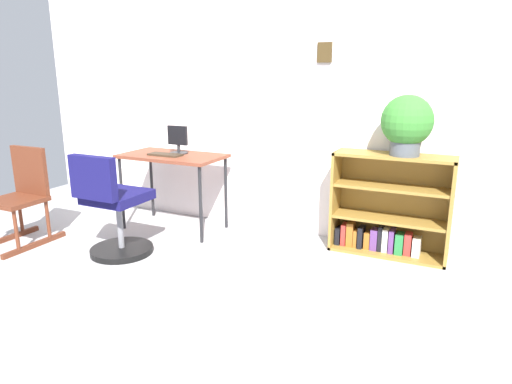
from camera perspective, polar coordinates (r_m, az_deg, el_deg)
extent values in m
plane|color=#9D9C9D|center=(2.99, -17.57, -15.97)|extent=(6.24, 6.24, 0.00)
cube|color=silver|center=(4.39, 0.82, 10.93)|extent=(5.20, 0.10, 2.40)
cube|color=#3E2E16|center=(4.10, 8.54, 16.81)|extent=(0.13, 0.02, 0.17)
cube|color=brown|center=(4.42, -10.38, 4.42)|extent=(0.97, 0.54, 0.03)
cylinder|color=black|center=(4.60, -16.35, -0.21)|extent=(0.03, 0.03, 0.70)
cylinder|color=black|center=(4.07, -6.90, -1.62)|extent=(0.03, 0.03, 0.70)
cylinder|color=black|center=(4.94, -12.85, 1.02)|extent=(0.03, 0.03, 0.70)
cylinder|color=black|center=(4.45, -3.76, -0.13)|extent=(0.03, 0.03, 0.70)
cylinder|color=#262628|center=(4.46, -9.57, 4.82)|extent=(0.17, 0.17, 0.01)
cylinder|color=#262628|center=(4.45, -9.59, 5.36)|extent=(0.03, 0.03, 0.07)
cube|color=black|center=(4.42, -9.74, 6.97)|extent=(0.21, 0.02, 0.18)
cube|color=#35291C|center=(4.37, -11.24, 4.58)|extent=(0.33, 0.13, 0.02)
cylinder|color=black|center=(4.08, -16.34, -6.94)|extent=(0.52, 0.52, 0.05)
cylinder|color=slate|center=(4.00, -16.57, -3.90)|extent=(0.05, 0.05, 0.41)
cube|color=#131147|center=(3.94, -16.83, -0.55)|extent=(0.44, 0.44, 0.08)
cube|color=#131147|center=(3.71, -19.64, 1.66)|extent=(0.42, 0.07, 0.34)
cube|color=#592918|center=(4.76, -28.52, -5.09)|extent=(0.04, 0.64, 0.04)
cube|color=#592918|center=(4.48, -25.78, -5.92)|extent=(0.04, 0.64, 0.04)
cylinder|color=#592918|center=(4.33, -27.69, -4.17)|extent=(0.03, 0.03, 0.34)
cylinder|color=#592918|center=(4.79, -27.27, -2.41)|extent=(0.03, 0.03, 0.34)
cylinder|color=#592918|center=(4.52, -24.48, -3.06)|extent=(0.03, 0.03, 0.34)
cube|color=#592918|center=(4.51, -27.75, -0.97)|extent=(0.42, 0.40, 0.04)
cube|color=#592918|center=(4.57, -26.32, 2.41)|extent=(0.40, 0.04, 0.43)
cube|color=olive|center=(4.03, 9.89, -0.83)|extent=(0.02, 0.30, 0.85)
cube|color=olive|center=(3.89, 23.11, -2.36)|extent=(0.02, 0.30, 0.85)
cube|color=olive|center=(3.84, 16.83, 4.32)|extent=(0.95, 0.30, 0.02)
cube|color=olive|center=(4.06, 15.97, -7.19)|extent=(0.95, 0.30, 0.02)
cube|color=olive|center=(4.07, 16.72, -1.10)|extent=(0.95, 0.02, 0.85)
cube|color=olive|center=(3.97, 16.26, -3.24)|extent=(0.90, 0.28, 0.02)
cube|color=olive|center=(3.89, 16.55, 0.56)|extent=(0.90, 0.28, 0.02)
cube|color=black|center=(4.11, 10.23, -5.34)|extent=(0.04, 0.11, 0.15)
cube|color=#B22D28|center=(4.09, 10.93, -5.15)|extent=(0.04, 0.11, 0.19)
cube|color=#99591E|center=(4.07, 11.70, -5.13)|extent=(0.06, 0.10, 0.21)
cube|color=#99591E|center=(4.07, 12.32, -5.63)|extent=(0.03, 0.10, 0.15)
cube|color=black|center=(4.06, 12.95, -5.45)|extent=(0.04, 0.13, 0.18)
cube|color=#99591E|center=(4.05, 13.70, -5.83)|extent=(0.05, 0.09, 0.14)
cube|color=#593372|center=(4.04, 14.53, -5.68)|extent=(0.06, 0.11, 0.18)
cube|color=black|center=(4.02, 15.24, -5.54)|extent=(0.03, 0.11, 0.22)
cube|color=beige|center=(4.02, 15.83, -5.73)|extent=(0.05, 0.11, 0.20)
cube|color=#593372|center=(4.01, 16.55, -5.81)|extent=(0.04, 0.12, 0.20)
cube|color=#237238|center=(4.01, 17.44, -6.10)|extent=(0.06, 0.13, 0.17)
cube|color=#B22D28|center=(4.00, 18.39, -6.13)|extent=(0.06, 0.09, 0.19)
cube|color=beige|center=(4.00, 19.36, -6.45)|extent=(0.06, 0.12, 0.16)
cylinder|color=#474C51|center=(3.80, 18.02, 5.17)|extent=(0.23, 0.23, 0.11)
sphere|color=#35792C|center=(3.77, 18.29, 8.42)|extent=(0.40, 0.40, 0.40)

